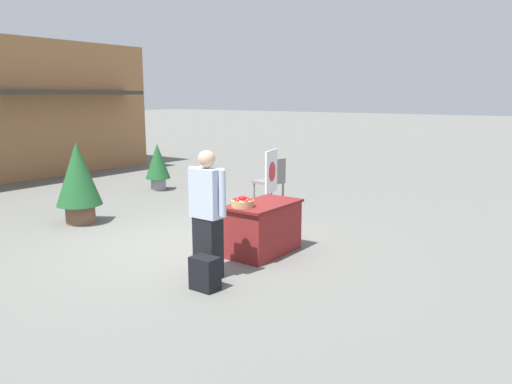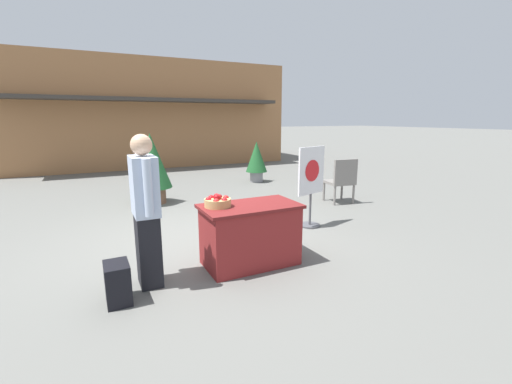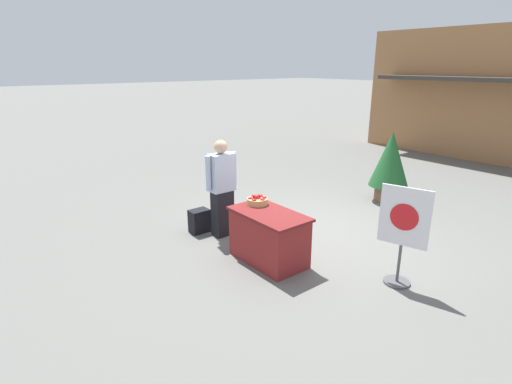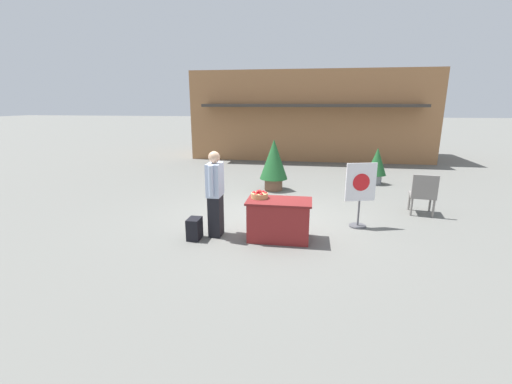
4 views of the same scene
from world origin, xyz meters
name	(u,v)px [view 2 (image 2 of 4)]	position (x,y,z in m)	size (l,w,h in m)	color
ground_plane	(197,240)	(0.00, 0.00, 0.00)	(120.00, 120.00, 0.00)	slate
storefront_building	(143,114)	(0.86, 10.02, 2.00)	(10.93, 4.72, 4.00)	#9E6B42
display_table	(250,234)	(0.38, -1.14, 0.40)	(1.24, 0.70, 0.79)	maroon
apple_basket	(218,201)	(-0.02, -1.05, 0.86)	(0.33, 0.33, 0.16)	tan
person_visitor	(146,211)	(-0.88, -1.13, 0.87)	(0.26, 0.61, 1.70)	black
backpack	(118,283)	(-1.25, -1.40, 0.21)	(0.24, 0.34, 0.42)	black
poster_board	(311,182)	(1.99, -0.19, 0.78)	(0.64, 0.36, 1.39)	#4C4C51
patio_chair	(342,179)	(3.58, 0.88, 0.55)	(0.63, 0.63, 0.99)	gray
potted_plant_far_left	(151,165)	(-0.15, 2.74, 0.86)	(0.84, 0.84, 1.54)	brown
potted_plant_near_left	(256,159)	(3.08, 4.06, 0.68)	(0.63, 0.63, 1.19)	gray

